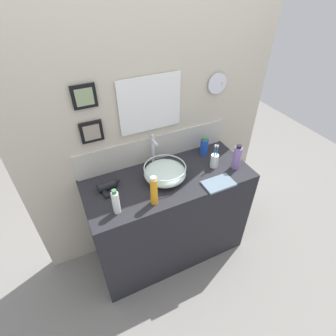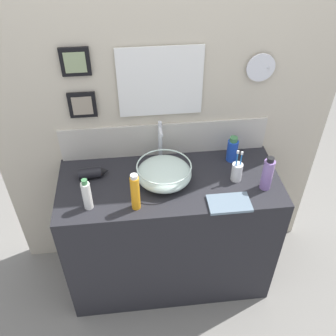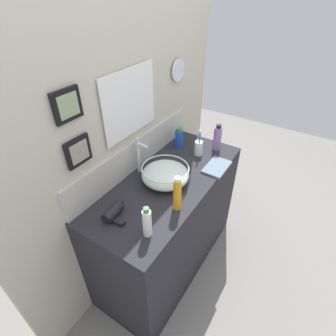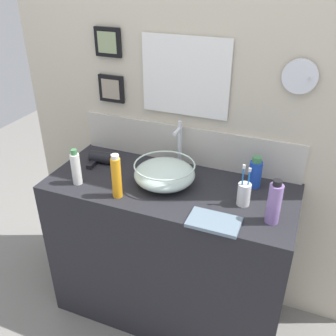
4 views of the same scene
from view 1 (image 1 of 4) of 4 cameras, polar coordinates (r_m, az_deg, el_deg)
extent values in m
plane|color=gray|center=(2.60, 0.19, -16.90)|extent=(6.00, 6.00, 0.00)
cube|color=#232328|center=(2.25, 0.21, -10.64)|extent=(1.26, 0.54, 0.87)
cube|color=beige|center=(1.98, -3.56, 10.07)|extent=(2.01, 0.06, 2.40)
cube|color=beige|center=(2.06, -2.92, 4.34)|extent=(1.24, 0.02, 0.21)
cube|color=white|center=(1.87, -3.94, 13.75)|extent=(0.40, 0.01, 0.34)
cube|color=white|center=(1.87, -3.85, 13.67)|extent=(0.46, 0.01, 0.40)
cylinder|color=silver|center=(2.08, 10.69, 17.61)|extent=(0.16, 0.01, 0.16)
cylinder|color=silver|center=(2.11, 11.37, 17.87)|extent=(0.01, 0.06, 0.01)
cube|color=black|center=(1.71, -17.79, 14.59)|extent=(0.15, 0.02, 0.15)
cube|color=gray|center=(1.71, -17.73, 14.48)|extent=(0.11, 0.01, 0.11)
cube|color=black|center=(1.82, -16.29, 7.55)|extent=(0.15, 0.02, 0.15)
cube|color=gray|center=(1.82, -16.23, 7.42)|extent=(0.11, 0.01, 0.11)
ellipsoid|color=silver|center=(1.90, -0.67, -1.07)|extent=(0.31, 0.31, 0.11)
torus|color=silver|center=(1.86, -0.68, 0.18)|extent=(0.31, 0.31, 0.01)
torus|color=#B2B7BC|center=(1.93, -0.65, -2.28)|extent=(0.12, 0.12, 0.01)
cylinder|color=silver|center=(2.02, -3.24, 3.69)|extent=(0.02, 0.02, 0.23)
cylinder|color=silver|center=(1.93, -2.88, 5.62)|extent=(0.02, 0.08, 0.02)
cylinder|color=silver|center=(1.95, -3.38, 6.82)|extent=(0.02, 0.02, 0.03)
cylinder|color=black|center=(1.88, -13.23, -3.72)|extent=(0.13, 0.08, 0.06)
cone|color=black|center=(1.90, -10.92, -2.87)|extent=(0.05, 0.06, 0.05)
cube|color=black|center=(1.86, -13.48, -5.42)|extent=(0.04, 0.09, 0.02)
cylinder|color=white|center=(2.05, 10.05, 1.56)|extent=(0.06, 0.06, 0.11)
cylinder|color=blue|center=(2.03, 10.47, 2.48)|extent=(0.01, 0.01, 0.17)
cube|color=white|center=(1.98, 10.79, 4.70)|extent=(0.01, 0.01, 0.02)
cylinder|color=blue|center=(2.01, 9.99, 2.36)|extent=(0.01, 0.01, 0.19)
cube|color=white|center=(1.95, 10.31, 4.77)|extent=(0.01, 0.01, 0.02)
cylinder|color=#8C6BB2|center=(2.05, 14.76, 2.13)|extent=(0.06, 0.06, 0.18)
cylinder|color=black|center=(1.99, 15.24, 4.53)|extent=(0.04, 0.04, 0.02)
cylinder|color=blue|center=(2.16, 7.85, 4.56)|extent=(0.06, 0.06, 0.14)
cylinder|color=#3F7F4C|center=(2.12, 8.04, 6.38)|extent=(0.05, 0.05, 0.03)
cylinder|color=white|center=(1.68, -11.25, -7.43)|extent=(0.05, 0.05, 0.16)
cylinder|color=#3F7F4C|center=(1.61, -11.67, -5.09)|extent=(0.03, 0.03, 0.03)
cylinder|color=orange|center=(1.69, -3.08, -5.15)|extent=(0.05, 0.05, 0.20)
cylinder|color=silver|center=(1.62, -3.22, -2.30)|extent=(0.04, 0.04, 0.02)
cube|color=slate|center=(1.92, 10.93, -3.34)|extent=(0.23, 0.14, 0.02)
camera|label=2|loc=(0.53, 101.41, 9.84)|focal=40.00mm
camera|label=3|loc=(0.80, -62.79, 3.89)|focal=28.00mm
camera|label=4|loc=(1.27, 68.33, 0.98)|focal=40.00mm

